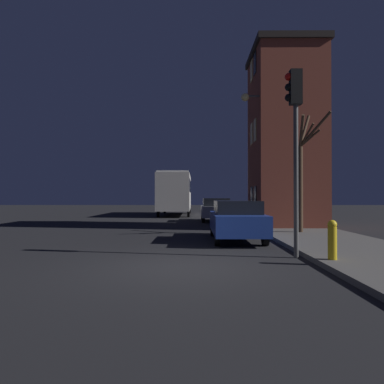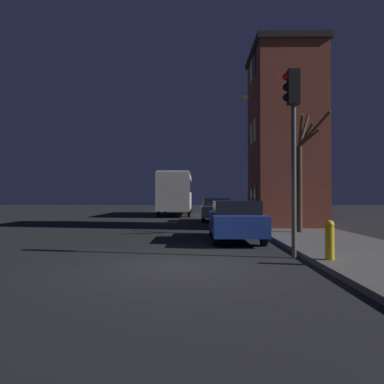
% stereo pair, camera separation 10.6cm
% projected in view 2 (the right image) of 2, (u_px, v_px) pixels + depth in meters
% --- Properties ---
extents(ground_plane, '(120.00, 120.00, 0.00)m').
position_uv_depth(ground_plane, '(178.00, 266.00, 8.42)').
color(ground_plane, black).
extents(brick_building, '(3.44, 4.44, 8.95)m').
position_uv_depth(brick_building, '(285.00, 136.00, 19.02)').
color(brick_building, brown).
rests_on(brick_building, sidewalk).
extents(streetlamp, '(1.16, 0.37, 6.24)m').
position_uv_depth(streetlamp, '(258.00, 140.00, 17.30)').
color(streetlamp, '#4C4C4C').
rests_on(streetlamp, sidewalk).
extents(traffic_light, '(0.43, 0.24, 4.84)m').
position_uv_depth(traffic_light, '(292.00, 124.00, 9.60)').
color(traffic_light, '#4C4C4C').
rests_on(traffic_light, ground).
extents(bare_tree, '(1.21, 1.83, 4.91)m').
position_uv_depth(bare_tree, '(302.00, 172.00, 15.13)').
color(bare_tree, '#473323').
rests_on(bare_tree, sidewalk).
extents(bus, '(2.51, 9.37, 3.48)m').
position_uv_depth(bus, '(176.00, 191.00, 31.67)').
color(bus, beige).
rests_on(bus, ground).
extents(car_near_lane, '(1.71, 4.48, 1.42)m').
position_uv_depth(car_near_lane, '(235.00, 220.00, 13.32)').
color(car_near_lane, navy).
rests_on(car_near_lane, ground).
extents(car_mid_lane, '(1.81, 4.14, 1.46)m').
position_uv_depth(car_mid_lane, '(216.00, 209.00, 23.59)').
color(car_mid_lane, '#B7BABF').
rests_on(car_mid_lane, ground).
extents(fire_hydrant, '(0.21, 0.21, 0.91)m').
position_uv_depth(fire_hydrant, '(330.00, 239.00, 8.53)').
color(fire_hydrant, gold).
rests_on(fire_hydrant, sidewalk).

